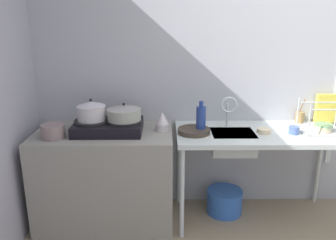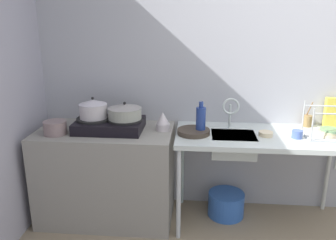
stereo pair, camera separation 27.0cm
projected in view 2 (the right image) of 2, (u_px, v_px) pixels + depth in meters
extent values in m
cube|color=#A8A9B1|center=(307.00, 67.00, 3.01)|extent=(5.58, 0.10, 2.68)
cube|color=gray|center=(107.00, 174.00, 3.07)|extent=(1.16, 0.65, 0.83)
cube|color=silver|center=(262.00, 137.00, 2.84)|extent=(1.43, 0.65, 0.04)
cylinder|color=silver|center=(179.00, 195.00, 2.75)|extent=(0.04, 0.04, 0.79)
cylinder|color=silver|center=(182.00, 166.00, 3.29)|extent=(0.04, 0.04, 0.79)
cylinder|color=silver|center=(328.00, 171.00, 3.17)|extent=(0.04, 0.04, 0.79)
cube|color=black|center=(110.00, 125.00, 2.93)|extent=(0.57, 0.40, 0.09)
cylinder|color=black|center=(94.00, 119.00, 2.93)|extent=(0.30, 0.30, 0.02)
cylinder|color=black|center=(125.00, 120.00, 2.91)|extent=(0.30, 0.30, 0.02)
cylinder|color=silver|center=(93.00, 111.00, 2.91)|extent=(0.23, 0.23, 0.12)
cone|color=silver|center=(93.00, 102.00, 2.89)|extent=(0.24, 0.24, 0.04)
sphere|color=black|center=(93.00, 98.00, 2.88)|extent=(0.02, 0.02, 0.02)
cylinder|color=#989B8E|center=(125.00, 113.00, 2.89)|extent=(0.28, 0.28, 0.09)
cone|color=#999492|center=(125.00, 106.00, 2.87)|extent=(0.28, 0.28, 0.03)
sphere|color=black|center=(124.00, 103.00, 2.87)|extent=(0.02, 0.02, 0.02)
cylinder|color=gray|center=(55.00, 128.00, 2.83)|extent=(0.19, 0.19, 0.11)
cylinder|color=beige|center=(163.00, 127.00, 2.94)|extent=(0.12, 0.12, 0.06)
cone|color=beige|center=(163.00, 118.00, 2.91)|extent=(0.11, 0.11, 0.10)
cube|color=silver|center=(233.00, 144.00, 2.85)|extent=(0.36, 0.30, 0.17)
cylinder|color=silver|center=(230.00, 116.00, 2.97)|extent=(0.02, 0.02, 0.21)
torus|color=silver|center=(231.00, 106.00, 2.88)|extent=(0.14, 0.02, 0.14)
cylinder|color=#3C3228|center=(194.00, 132.00, 2.85)|extent=(0.27, 0.27, 0.04)
cylinder|color=#B2B7B8|center=(312.00, 125.00, 2.63)|extent=(0.01, 0.01, 0.27)
cylinder|color=#B2B7B8|center=(303.00, 117.00, 2.87)|extent=(0.01, 0.01, 0.27)
cylinder|color=#B2B7B8|center=(326.00, 106.00, 2.82)|extent=(0.34, 0.01, 0.01)
cube|color=#A9AFB4|center=(327.00, 136.00, 2.77)|extent=(0.36, 0.27, 0.01)
cylinder|color=beige|center=(327.00, 135.00, 2.76)|extent=(0.16, 0.16, 0.02)
cylinder|color=beige|center=(327.00, 132.00, 2.76)|extent=(0.15, 0.15, 0.02)
cylinder|color=#709868|center=(330.00, 130.00, 2.75)|extent=(0.14, 0.14, 0.02)
cylinder|color=#4E67B0|center=(297.00, 134.00, 2.74)|extent=(0.09, 0.09, 0.06)
cylinder|color=beige|center=(266.00, 134.00, 2.80)|extent=(0.12, 0.12, 0.04)
cylinder|color=navy|center=(201.00, 121.00, 2.82)|extent=(0.08, 0.08, 0.23)
cylinder|color=navy|center=(201.00, 105.00, 2.78)|extent=(0.04, 0.04, 0.05)
cube|color=gold|center=(336.00, 112.00, 3.00)|extent=(0.20, 0.06, 0.26)
cylinder|color=olive|center=(307.00, 121.00, 3.04)|extent=(0.08, 0.08, 0.10)
cylinder|color=olive|center=(308.00, 112.00, 3.01)|extent=(0.05, 0.08, 0.20)
cylinder|color=#2F5FB8|center=(226.00, 204.00, 3.15)|extent=(0.33, 0.33, 0.22)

